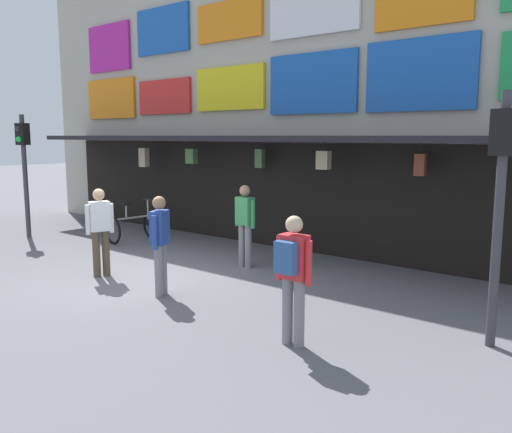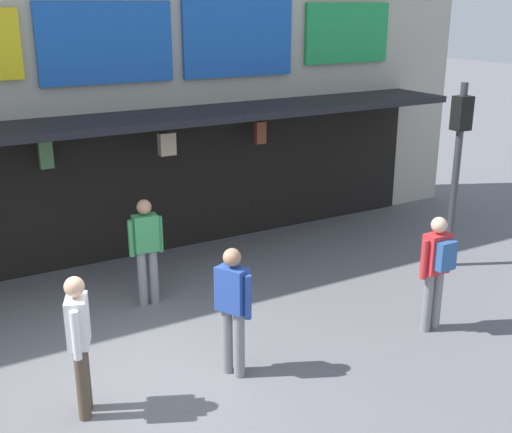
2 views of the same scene
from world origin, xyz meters
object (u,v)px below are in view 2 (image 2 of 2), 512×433
Objects in this scene: pedestrian_in_yellow at (233,305)px; pedestrian_in_white at (437,266)px; traffic_light_far at (458,147)px; pedestrian_in_black at (79,339)px; pedestrian_in_green at (146,246)px.

pedestrian_in_yellow is 1.00× the size of pedestrian_in_white.
traffic_light_far is at bearing 39.76° from pedestrian_in_white.
traffic_light_far is 1.90× the size of pedestrian_in_black.
pedestrian_in_white is 4.22m from pedestrian_in_green.
traffic_light_far is 1.90× the size of pedestrian_in_green.
pedestrian_in_white is at bearing -140.24° from traffic_light_far.
pedestrian_in_black is 1.00× the size of pedestrian_in_green.
pedestrian_in_black is (-1.84, 0.10, 0.00)m from pedestrian_in_yellow.
pedestrian_in_yellow is 1.84m from pedestrian_in_black.
traffic_light_far is 6.97m from pedestrian_in_black.
pedestrian_in_black is at bearing 174.38° from pedestrian_in_white.
pedestrian_in_yellow is at bearing -165.80° from traffic_light_far.
traffic_light_far is at bearing -12.61° from pedestrian_in_green.
traffic_light_far is 2.79m from pedestrian_in_white.
traffic_light_far is 1.90× the size of pedestrian_in_yellow.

